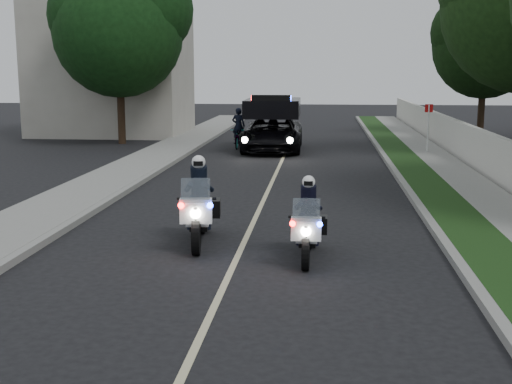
% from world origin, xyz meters
% --- Properties ---
extents(ground, '(120.00, 120.00, 0.00)m').
position_xyz_m(ground, '(0.00, 0.00, 0.00)').
color(ground, black).
rests_on(ground, ground).
extents(curb_right, '(0.20, 60.00, 0.15)m').
position_xyz_m(curb_right, '(4.10, 10.00, 0.07)').
color(curb_right, gray).
rests_on(curb_right, ground).
extents(grass_verge, '(1.20, 60.00, 0.16)m').
position_xyz_m(grass_verge, '(4.80, 10.00, 0.08)').
color(grass_verge, '#193814').
rests_on(grass_verge, ground).
extents(sidewalk_right, '(1.40, 60.00, 0.16)m').
position_xyz_m(sidewalk_right, '(6.10, 10.00, 0.08)').
color(sidewalk_right, gray).
rests_on(sidewalk_right, ground).
extents(property_wall, '(0.22, 60.00, 1.50)m').
position_xyz_m(property_wall, '(7.10, 10.00, 0.75)').
color(property_wall, beige).
rests_on(property_wall, ground).
extents(curb_left, '(0.20, 60.00, 0.15)m').
position_xyz_m(curb_left, '(-4.10, 10.00, 0.07)').
color(curb_left, gray).
rests_on(curb_left, ground).
extents(sidewalk_left, '(2.00, 60.00, 0.16)m').
position_xyz_m(sidewalk_left, '(-5.20, 10.00, 0.08)').
color(sidewalk_left, gray).
rests_on(sidewalk_left, ground).
extents(building_far, '(8.00, 6.00, 7.00)m').
position_xyz_m(building_far, '(-10.00, 26.00, 3.50)').
color(building_far, '#A8A396').
rests_on(building_far, ground).
extents(lane_marking, '(0.12, 50.00, 0.01)m').
position_xyz_m(lane_marking, '(0.00, 10.00, 0.00)').
color(lane_marking, '#BFB78C').
rests_on(lane_marking, ground).
extents(police_moto_left, '(1.00, 2.22, 1.83)m').
position_xyz_m(police_moto_left, '(-0.92, 2.87, 0.00)').
color(police_moto_left, white).
rests_on(police_moto_left, ground).
extents(police_moto_right, '(0.68, 1.88, 1.59)m').
position_xyz_m(police_moto_right, '(1.34, 1.95, 0.00)').
color(police_moto_right, silver).
rests_on(police_moto_right, ground).
extents(police_suv, '(2.63, 5.54, 2.67)m').
position_xyz_m(police_suv, '(-0.62, 19.12, 0.00)').
color(police_suv, black).
rests_on(police_suv, ground).
extents(bicycle, '(0.60, 1.72, 0.90)m').
position_xyz_m(bicycle, '(-2.24, 19.90, 0.00)').
color(bicycle, black).
rests_on(bicycle, ground).
extents(cyclist, '(0.62, 0.43, 1.65)m').
position_xyz_m(cyclist, '(-2.24, 19.90, 0.00)').
color(cyclist, black).
rests_on(cyclist, ground).
extents(sign_post, '(0.36, 0.36, 2.20)m').
position_xyz_m(sign_post, '(6.00, 18.34, 0.00)').
color(sign_post, red).
rests_on(sign_post, ground).
extents(tree_right_e, '(6.06, 6.06, 9.29)m').
position_xyz_m(tree_right_e, '(10.08, 26.95, 0.00)').
color(tree_right_e, black).
rests_on(tree_right_e, ground).
extents(tree_left_near, '(6.46, 6.46, 10.29)m').
position_xyz_m(tree_left_near, '(-8.12, 21.29, 0.00)').
color(tree_left_near, '#123612').
rests_on(tree_left_near, ground).
extents(tree_left_far, '(7.60, 7.60, 10.09)m').
position_xyz_m(tree_left_far, '(-9.44, 25.46, 0.00)').
color(tree_left_far, '#143310').
rests_on(tree_left_far, ground).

